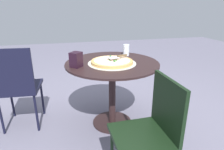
% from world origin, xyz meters
% --- Properties ---
extents(ground_plane, '(10.00, 10.00, 0.00)m').
position_xyz_m(ground_plane, '(0.00, 0.00, 0.00)').
color(ground_plane, slate).
extents(patio_table, '(0.93, 0.93, 0.70)m').
position_xyz_m(patio_table, '(0.00, 0.00, 0.54)').
color(patio_table, black).
rests_on(patio_table, ground).
extents(pizza_on_tray, '(0.47, 0.47, 0.05)m').
position_xyz_m(pizza_on_tray, '(-0.04, 0.01, 0.71)').
color(pizza_on_tray, beige).
rests_on(pizza_on_tray, patio_table).
extents(pizza_server, '(0.11, 0.22, 0.02)m').
position_xyz_m(pizza_server, '(0.00, -0.06, 0.75)').
color(pizza_server, silver).
rests_on(pizza_server, pizza_on_tray).
extents(drinking_cup, '(0.07, 0.07, 0.12)m').
position_xyz_m(drinking_cup, '(0.23, -0.22, 0.76)').
color(drinking_cup, silver).
rests_on(drinking_cup, patio_table).
extents(napkin_dispenser, '(0.13, 0.13, 0.14)m').
position_xyz_m(napkin_dispenser, '(-0.06, 0.36, 0.77)').
color(napkin_dispenser, black).
rests_on(napkin_dispenser, patio_table).
extents(patio_chair_near, '(0.43, 0.43, 0.87)m').
position_xyz_m(patio_chair_near, '(0.15, 0.94, 0.50)').
color(patio_chair_near, black).
rests_on(patio_chair_near, ground).
extents(patio_chair_far, '(0.37, 0.37, 0.81)m').
position_xyz_m(patio_chair_far, '(-0.82, -0.06, 0.48)').
color(patio_chair_far, black).
rests_on(patio_chair_far, ground).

